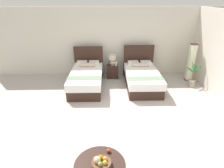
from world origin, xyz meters
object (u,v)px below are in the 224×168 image
object	(u,v)px
floor_lamp_corner	(191,63)
potted_palm	(192,79)
nightstand	(112,71)
loose_apple	(109,151)
bed_near_window	(87,78)
fruit_bowl	(101,163)
bed_near_corner	(142,77)
table_lamp	(112,59)
vase	(116,64)

from	to	relation	value
floor_lamp_corner	potted_palm	distance (m)	0.73
nightstand	loose_apple	size ratio (longest dim) A/B	6.78
bed_near_window	potted_palm	world-z (taller)	bed_near_window
fruit_bowl	potted_palm	bearing A→B (deg)	50.27
bed_near_corner	floor_lamp_corner	size ratio (longest dim) A/B	1.49
table_lamp	fruit_bowl	world-z (taller)	table_lamp
nightstand	table_lamp	distance (m)	0.52
fruit_bowl	loose_apple	world-z (taller)	fruit_bowl
bed_near_window	nightstand	xyz separation A→B (m)	(0.97, 0.83, -0.07)
loose_apple	vase	bearing A→B (deg)	85.61
bed_near_window	nightstand	size ratio (longest dim) A/B	4.29
fruit_bowl	loose_apple	size ratio (longest dim) A/B	4.55
vase	fruit_bowl	bearing A→B (deg)	-95.69
nightstand	table_lamp	world-z (taller)	table_lamp
nightstand	fruit_bowl	xyz separation A→B (m)	(-0.34, -4.84, 0.21)
bed_near_window	nightstand	distance (m)	1.28
nightstand	table_lamp	xyz separation A→B (m)	(-0.00, 0.02, 0.52)
table_lamp	loose_apple	distance (m)	4.58
floor_lamp_corner	bed_near_corner	bearing A→B (deg)	-166.28
bed_near_window	fruit_bowl	xyz separation A→B (m)	(0.63, -4.00, 0.14)
bed_near_corner	floor_lamp_corner	bearing A→B (deg)	13.72
bed_near_corner	fruit_bowl	world-z (taller)	bed_near_corner
loose_apple	floor_lamp_corner	size ratio (longest dim) A/B	0.05
bed_near_corner	vase	xyz separation A→B (m)	(-0.92, 0.79, 0.28)
table_lamp	floor_lamp_corner	world-z (taller)	floor_lamp_corner
bed_near_corner	nightstand	world-z (taller)	bed_near_corner
table_lamp	potted_palm	world-z (taller)	table_lamp
bed_near_corner	vase	distance (m)	1.24
floor_lamp_corner	potted_palm	size ratio (longest dim) A/B	1.62
bed_near_corner	potted_palm	world-z (taller)	bed_near_corner
table_lamp	vase	distance (m)	0.23
table_lamp	potted_palm	size ratio (longest dim) A/B	0.48
bed_near_corner	loose_apple	xyz separation A→B (m)	(-1.27, -3.71, 0.11)
bed_near_corner	nightstand	xyz separation A→B (m)	(-1.06, 0.83, -0.07)
nightstand	vase	bearing A→B (deg)	-16.20
fruit_bowl	potted_palm	xyz separation A→B (m)	(3.25, 3.91, -0.19)
fruit_bowl	potted_palm	distance (m)	5.09
vase	bed_near_corner	bearing A→B (deg)	-40.65
bed_near_window	floor_lamp_corner	bearing A→B (deg)	6.87
fruit_bowl	table_lamp	bearing A→B (deg)	85.99
potted_palm	vase	bearing A→B (deg)	162.31
bed_near_corner	table_lamp	size ratio (longest dim) A/B	4.99
vase	floor_lamp_corner	world-z (taller)	floor_lamp_corner
bed_near_window	bed_near_corner	xyz separation A→B (m)	(2.03, 0.00, -0.00)
loose_apple	potted_palm	size ratio (longest dim) A/B	0.08
nightstand	fruit_bowl	bearing A→B (deg)	-94.03
nightstand	potted_palm	distance (m)	3.05
table_lamp	floor_lamp_corner	xyz separation A→B (m)	(3.02, -0.37, -0.05)
bed_near_window	potted_palm	distance (m)	3.89
potted_palm	floor_lamp_corner	bearing A→B (deg)	79.32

